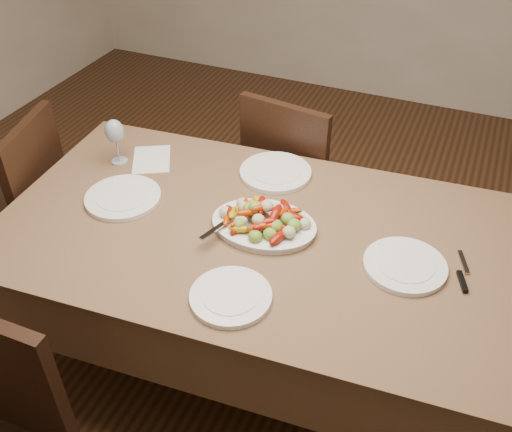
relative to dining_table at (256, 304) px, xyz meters
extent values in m
plane|color=#3B2211|center=(-0.09, -0.24, -0.38)|extent=(6.00, 6.00, 0.00)
cube|color=brown|center=(0.00, 0.00, 0.00)|extent=(1.91, 1.17, 0.76)
ellipsoid|color=white|center=(0.02, 0.01, 0.39)|extent=(0.38, 0.29, 0.02)
cylinder|color=white|center=(-0.53, -0.03, 0.39)|extent=(0.28, 0.28, 0.02)
cylinder|color=white|center=(0.52, 0.01, 0.39)|extent=(0.27, 0.27, 0.02)
cylinder|color=white|center=(-0.06, 0.35, 0.39)|extent=(0.29, 0.29, 0.02)
cylinder|color=white|center=(0.06, -0.34, 0.39)|extent=(0.25, 0.25, 0.02)
cube|color=silver|center=(-0.58, 0.25, 0.38)|extent=(0.23, 0.26, 0.00)
camera|label=1|loc=(0.60, -1.43, 1.66)|focal=40.00mm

